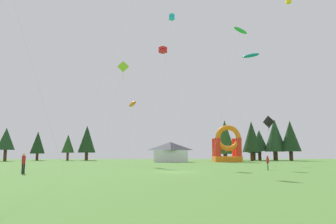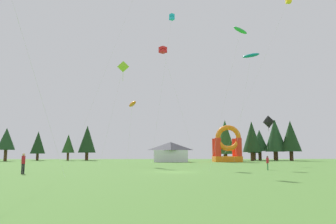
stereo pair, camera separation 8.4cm
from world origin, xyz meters
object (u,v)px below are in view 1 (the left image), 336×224
(kite_orange_parafoil, at_px, (132,104))
(kite_red_box, at_px, (163,50))
(inflatable_blue_arch, at_px, (227,148))
(kite_black_diamond, at_px, (268,123))
(kite_cyan_box, at_px, (172,18))
(person_far_side, at_px, (24,162))
(kite_yellow_box, at_px, (288,1))
(kite_teal_parafoil, at_px, (251,56))
(person_near_camera, at_px, (268,162))
(festival_tent, at_px, (170,152))
(kite_lime_diamond, at_px, (123,67))
(kite_green_parafoil, at_px, (240,31))

(kite_orange_parafoil, distance_m, kite_red_box, 9.16)
(kite_orange_parafoil, xyz_separation_m, inflatable_blue_arch, (17.94, 17.60, -6.32))
(kite_black_diamond, height_order, kite_cyan_box, kite_cyan_box)
(kite_red_box, bearing_deg, kite_orange_parafoil, 162.85)
(kite_red_box, bearing_deg, inflatable_blue_arch, 54.66)
(person_far_side, bearing_deg, kite_yellow_box, 148.35)
(kite_teal_parafoil, xyz_separation_m, person_near_camera, (-3.09, -14.91, -16.56))
(person_far_side, relative_size, festival_tent, 0.29)
(kite_red_box, relative_size, kite_cyan_box, 0.66)
(kite_yellow_box, bearing_deg, inflatable_blue_arch, 106.90)
(kite_cyan_box, bearing_deg, inflatable_blue_arch, 42.17)
(kite_teal_parafoil, bearing_deg, kite_black_diamond, -68.24)
(kite_black_diamond, bearing_deg, inflatable_blue_arch, 96.73)
(kite_yellow_box, distance_m, person_near_camera, 27.60)
(kite_yellow_box, relative_size, person_far_side, 13.62)
(person_near_camera, height_order, inflatable_blue_arch, inflatable_blue_arch)
(kite_teal_parafoil, xyz_separation_m, kite_yellow_box, (4.87, -3.96, 7.49))
(kite_lime_diamond, bearing_deg, kite_orange_parafoil, -50.81)
(person_near_camera, distance_m, festival_tent, 30.69)
(kite_red_box, relative_size, inflatable_blue_arch, 2.37)
(kite_teal_parafoil, distance_m, kite_cyan_box, 15.62)
(kite_lime_diamond, distance_m, inflatable_blue_arch, 27.97)
(kite_yellow_box, height_order, person_near_camera, kite_yellow_box)
(kite_black_diamond, distance_m, kite_red_box, 18.89)
(kite_orange_parafoil, height_order, kite_cyan_box, kite_cyan_box)
(kite_red_box, bearing_deg, festival_tent, 84.09)
(person_near_camera, xyz_separation_m, inflatable_blue_arch, (2.21, 29.86, 1.81))
(festival_tent, bearing_deg, kite_lime_diamond, -118.72)
(person_near_camera, relative_size, inflatable_blue_arch, 0.21)
(kite_red_box, bearing_deg, person_far_side, -128.84)
(kite_green_parafoil, relative_size, kite_red_box, 0.97)
(kite_lime_diamond, height_order, person_far_side, kite_lime_diamond)
(kite_teal_parafoil, height_order, inflatable_blue_arch, kite_teal_parafoil)
(kite_orange_parafoil, bearing_deg, kite_green_parafoil, -38.46)
(kite_red_box, relative_size, person_near_camera, 11.16)
(kite_black_diamond, bearing_deg, kite_green_parafoil, -122.45)
(kite_orange_parafoil, distance_m, kite_green_parafoil, 18.80)
(person_far_side, bearing_deg, kite_green_parafoil, 138.58)
(kite_red_box, distance_m, person_far_side, 25.99)
(kite_cyan_box, relative_size, festival_tent, 4.00)
(inflatable_blue_arch, distance_m, festival_tent, 11.61)
(kite_lime_diamond, height_order, kite_green_parafoil, kite_green_parafoil)
(kite_lime_diamond, bearing_deg, kite_black_diamond, -6.91)
(kite_lime_diamond, relative_size, kite_red_box, 0.92)
(kite_yellow_box, xyz_separation_m, inflatable_blue_arch, (-5.75, 18.92, -22.24))
(kite_lime_diamond, height_order, kite_red_box, kite_red_box)
(kite_cyan_box, height_order, person_near_camera, kite_cyan_box)
(kite_cyan_box, height_order, inflatable_blue_arch, kite_cyan_box)
(person_far_side, xyz_separation_m, festival_tent, (14.84, 34.39, 0.86))
(person_near_camera, bearing_deg, kite_black_diamond, -9.23)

